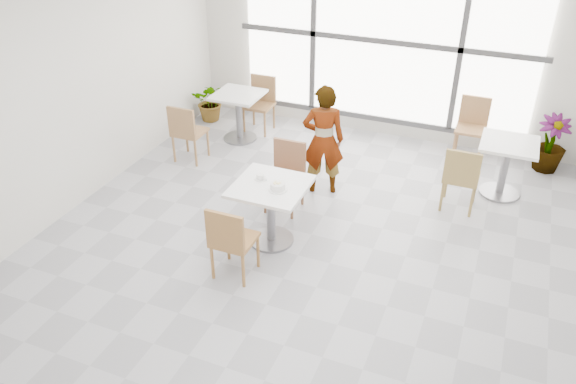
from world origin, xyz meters
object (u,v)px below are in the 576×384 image
at_px(chair_near, 231,238).
at_px(coffee_cup, 260,177).
at_px(oatmeal_bowl, 278,186).
at_px(plant_left, 211,101).
at_px(main_table, 271,202).
at_px(chair_far, 286,171).
at_px(bg_chair_left_near, 186,130).
at_px(bg_chair_right_near, 461,175).
at_px(bg_table_left, 239,110).
at_px(plant_right, 550,144).
at_px(bg_chair_right_far, 472,123).
at_px(person, 323,140).
at_px(bg_chair_left_far, 261,100).
at_px(bg_table_right, 506,161).

bearing_deg(chair_near, coffee_cup, -87.41).
bearing_deg(oatmeal_bowl, plant_left, 130.32).
xyz_separation_m(main_table, coffee_cup, (-0.15, 0.07, 0.26)).
bearing_deg(plant_left, oatmeal_bowl, -49.68).
height_order(chair_near, oatmeal_bowl, chair_near).
bearing_deg(coffee_cup, chair_far, 88.01).
bearing_deg(chair_far, bg_chair_left_near, 162.10).
xyz_separation_m(coffee_cup, bg_chair_right_near, (2.04, 1.42, -0.28)).
bearing_deg(bg_chair_right_near, bg_table_left, -13.39).
height_order(oatmeal_bowl, plant_right, oatmeal_bowl).
relative_size(main_table, coffee_cup, 5.03).
xyz_separation_m(bg_chair_left_near, bg_chair_right_far, (3.72, 1.78, 0.00)).
distance_m(main_table, bg_table_left, 2.78).
xyz_separation_m(chair_near, person, (0.28, 2.06, 0.24)).
relative_size(chair_near, plant_right, 1.07).
xyz_separation_m(chair_near, bg_table_left, (-1.43, 3.06, -0.01)).
xyz_separation_m(bg_chair_left_near, plant_right, (4.80, 1.70, -0.10)).
distance_m(chair_far, bg_chair_right_near, 2.14).
height_order(person, bg_chair_right_near, person).
bearing_deg(bg_chair_right_near, chair_far, 19.34).
bearing_deg(bg_chair_right_far, chair_far, -129.66).
relative_size(person, plant_right, 1.82).
height_order(chair_far, coffee_cup, chair_far).
bearing_deg(person, chair_near, 61.08).
bearing_deg(oatmeal_bowl, bg_chair_left_near, 144.95).
distance_m(plant_left, plant_right, 5.22).
bearing_deg(oatmeal_bowl, main_table, 150.49).
bearing_deg(chair_near, bg_chair_right_near, -131.79).
bearing_deg(bg_chair_left_far, plant_left, 179.10).
bearing_deg(plant_right, bg_chair_left_near, -160.51).
relative_size(coffee_cup, bg_chair_right_near, 0.18).
height_order(coffee_cup, plant_left, coffee_cup).
bearing_deg(person, main_table, 61.73).
bearing_deg(bg_chair_right_far, oatmeal_bowl, -118.08).
distance_m(oatmeal_bowl, plant_right, 4.20).
relative_size(main_table, plant_right, 0.99).
bearing_deg(bg_table_left, bg_chair_right_near, -13.39).
distance_m(chair_far, coffee_cup, 0.76).
bearing_deg(coffee_cup, person, 75.70).
bearing_deg(bg_chair_left_far, chair_far, -57.69).
relative_size(chair_near, chair_far, 1.00).
height_order(bg_chair_left_far, bg_chair_right_near, same).
relative_size(main_table, bg_chair_left_near, 0.92).
bearing_deg(main_table, plant_right, 46.43).
height_order(oatmeal_bowl, plant_left, oatmeal_bowl).
height_order(coffee_cup, bg_chair_left_far, bg_chair_left_far).
bearing_deg(oatmeal_bowl, plant_right, 48.20).
xyz_separation_m(bg_table_right, bg_chair_right_near, (-0.48, -0.62, 0.01)).
height_order(chair_far, bg_table_left, chair_far).
relative_size(chair_near, plant_left, 1.32).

